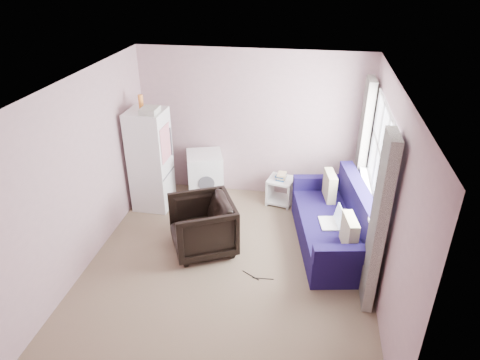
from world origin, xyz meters
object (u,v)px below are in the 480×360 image
(armchair, at_px, (202,223))
(washing_machine, at_px, (205,175))
(side_table, at_px, (281,189))
(sofa, at_px, (337,226))
(fridge, at_px, (151,160))

(armchair, height_order, washing_machine, armchair)
(side_table, bearing_deg, sofa, -49.94)
(armchair, xyz_separation_m, side_table, (0.98, 1.48, -0.17))
(side_table, height_order, sofa, sofa)
(sofa, bearing_deg, washing_machine, 144.11)
(washing_machine, xyz_separation_m, sofa, (2.19, -1.04, -0.10))
(armchair, xyz_separation_m, sofa, (1.88, 0.42, -0.10))
(washing_machine, xyz_separation_m, side_table, (1.30, 0.03, -0.17))
(washing_machine, bearing_deg, armchair, -95.32)
(armchair, xyz_separation_m, fridge, (-1.10, 1.05, 0.41))
(fridge, bearing_deg, side_table, 12.80)
(side_table, xyz_separation_m, sofa, (0.90, -1.06, 0.06))
(armchair, bearing_deg, washing_machine, 166.25)
(side_table, bearing_deg, armchair, -123.46)
(armchair, distance_m, side_table, 1.79)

